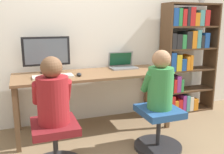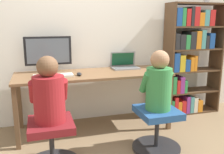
# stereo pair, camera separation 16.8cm
# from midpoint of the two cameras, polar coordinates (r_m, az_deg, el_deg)

# --- Properties ---
(ground_plane) EXTENTS (14.00, 14.00, 0.00)m
(ground_plane) POSITION_cam_midpoint_polar(r_m,az_deg,el_deg) (3.06, -4.02, -14.10)
(ground_plane) COLOR #846B4C
(wall_back) EXTENTS (10.00, 0.05, 2.60)m
(wall_back) POSITION_cam_midpoint_polar(r_m,az_deg,el_deg) (3.45, -7.82, 11.27)
(wall_back) COLOR white
(wall_back) RESTS_ON ground_plane
(desk) EXTENTS (1.92, 0.67, 0.74)m
(desk) POSITION_cam_midpoint_polar(r_m,az_deg,el_deg) (3.14, -5.91, -0.41)
(desk) COLOR brown
(desk) RESTS_ON ground_plane
(desktop_monitor) EXTENTS (0.58, 0.17, 0.45)m
(desktop_monitor) POSITION_cam_midpoint_polar(r_m,az_deg,el_deg) (3.21, -16.20, 5.20)
(desktop_monitor) COLOR black
(desktop_monitor) RESTS_ON desk
(laptop) EXTENTS (0.36, 0.24, 0.22)m
(laptop) POSITION_cam_midpoint_polar(r_m,az_deg,el_deg) (3.42, 1.04, 2.79)
(laptop) COLOR gray
(laptop) RESTS_ON desk
(keyboard) EXTENTS (0.46, 0.17, 0.03)m
(keyboard) POSITION_cam_midpoint_polar(r_m,az_deg,el_deg) (2.96, -14.92, 0.15)
(keyboard) COLOR silver
(keyboard) RESTS_ON desk
(computer_mouse_by_keyboard) EXTENTS (0.06, 0.11, 0.04)m
(computer_mouse_by_keyboard) POSITION_cam_midpoint_polar(r_m,az_deg,el_deg) (2.97, -9.15, 0.57)
(computer_mouse_by_keyboard) COLOR black
(computer_mouse_by_keyboard) RESTS_ON desk
(office_chair_left) EXTENTS (0.53, 0.53, 0.46)m
(office_chair_left) POSITION_cam_midpoint_polar(r_m,az_deg,el_deg) (2.50, -14.73, -14.59)
(office_chair_left) COLOR #262628
(office_chair_left) RESTS_ON ground_plane
(office_chair_right) EXTENTS (0.53, 0.53, 0.46)m
(office_chair_right) POSITION_cam_midpoint_polar(r_m,az_deg,el_deg) (2.81, 8.88, -11.19)
(office_chair_right) COLOR #262628
(office_chair_right) RESTS_ON ground_plane
(person_at_monitor) EXTENTS (0.35, 0.30, 0.61)m
(person_at_monitor) POSITION_cam_midpoint_polar(r_m,az_deg,el_deg) (2.33, -15.40, -3.90)
(person_at_monitor) COLOR maroon
(person_at_monitor) RESTS_ON office_chair_left
(person_at_laptop) EXTENTS (0.33, 0.29, 0.63)m
(person_at_laptop) POSITION_cam_midpoint_polar(r_m,az_deg,el_deg) (2.65, 9.20, -1.32)
(person_at_laptop) COLOR #388C47
(person_at_laptop) RESTS_ON office_chair_right
(bookshelf) EXTENTS (0.85, 0.30, 1.63)m
(bookshelf) POSITION_cam_midpoint_polar(r_m,az_deg,el_deg) (3.87, 15.10, 4.28)
(bookshelf) COLOR #513823
(bookshelf) RESTS_ON ground_plane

